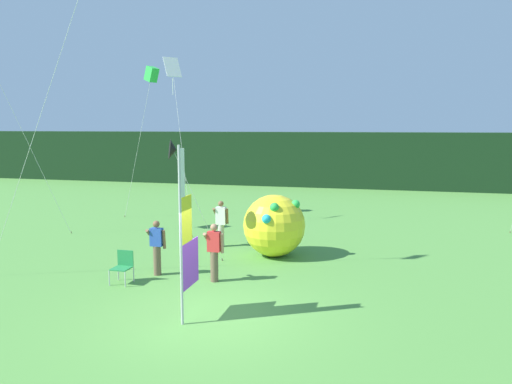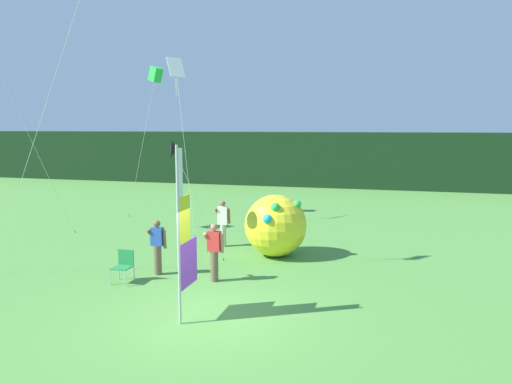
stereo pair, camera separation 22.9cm
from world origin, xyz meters
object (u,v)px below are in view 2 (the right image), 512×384
at_px(person_near_banner, 158,246).
at_px(kite_black_delta_1, 174,150).
at_px(inflatable_balloon, 276,225).
at_px(kite_green_box_0, 155,75).
at_px(kite_white_diamond_3, 176,74).
at_px(person_mid_field, 223,222).
at_px(person_far_left, 214,251).
at_px(banner_flag, 184,237).
at_px(folding_chair, 124,264).

bearing_deg(person_near_banner, kite_black_delta_1, 83.85).
relative_size(person_near_banner, inflatable_balloon, 0.76).
distance_m(person_near_banner, kite_green_box_0, 11.11).
bearing_deg(kite_white_diamond_3, person_mid_field, -45.76).
xyz_separation_m(inflatable_balloon, kite_white_diamond_3, (-5.30, 4.05, 5.48)).
distance_m(person_near_banner, kite_white_diamond_3, 9.30).
relative_size(kite_green_box_0, kite_black_delta_1, 1.80).
distance_m(person_near_banner, person_mid_field, 3.79).
bearing_deg(person_far_left, person_near_banner, 174.77).
height_order(person_mid_field, kite_white_diamond_3, kite_white_diamond_3).
height_order(banner_flag, inflatable_balloon, banner_flag).
relative_size(banner_flag, person_far_left, 2.39).
bearing_deg(inflatable_balloon, person_far_left, -108.82).
bearing_deg(person_mid_field, kite_green_box_0, 135.81).
distance_m(person_mid_field, inflatable_balloon, 2.29).
distance_m(inflatable_balloon, folding_chair, 5.18).
bearing_deg(kite_green_box_0, inflatable_balloon, -38.38).
height_order(banner_flag, kite_white_diamond_3, kite_white_diamond_3).
height_order(folding_chair, kite_white_diamond_3, kite_white_diamond_3).
height_order(person_near_banner, kite_black_delta_1, kite_black_delta_1).
relative_size(person_far_left, kite_black_delta_1, 0.42).
height_order(banner_flag, kite_black_delta_1, banner_flag).
bearing_deg(person_mid_field, folding_chair, -106.22).
xyz_separation_m(person_far_left, kite_green_box_0, (-6.00, 8.66, 5.80)).
relative_size(person_mid_field, kite_white_diamond_3, 0.23).
xyz_separation_m(person_near_banner, inflatable_balloon, (2.87, 2.91, 0.18)).
relative_size(banner_flag, person_near_banner, 2.44).
relative_size(person_near_banner, folding_chair, 1.82).
height_order(kite_green_box_0, kite_black_delta_1, kite_green_box_0).
relative_size(person_far_left, kite_green_box_0, 0.23).
xyz_separation_m(person_mid_field, kite_white_diamond_3, (-3.16, 3.25, 5.63)).
relative_size(banner_flag, kite_white_diamond_3, 0.54).
relative_size(banner_flag, folding_chair, 4.43).
bearing_deg(kite_green_box_0, kite_white_diamond_3, -41.12).
distance_m(person_near_banner, inflatable_balloon, 4.09).
bearing_deg(kite_green_box_0, banner_flag, -61.08).
xyz_separation_m(inflatable_balloon, kite_green_box_0, (-7.05, 5.58, 5.64)).
bearing_deg(banner_flag, person_far_left, 96.34).
bearing_deg(banner_flag, folding_chair, 143.52).
bearing_deg(kite_black_delta_1, kite_green_box_0, 119.99).
relative_size(person_near_banner, person_mid_field, 0.97).
bearing_deg(kite_green_box_0, kite_black_delta_1, -60.01).
bearing_deg(kite_white_diamond_3, kite_black_delta_1, -66.72).
bearing_deg(folding_chair, kite_green_box_0, 110.82).
xyz_separation_m(folding_chair, kite_white_diamond_3, (-1.82, 7.86, 6.01)).
bearing_deg(inflatable_balloon, kite_black_delta_1, -146.14).
xyz_separation_m(person_mid_field, kite_green_box_0, (-4.91, 4.77, 5.79)).
bearing_deg(inflatable_balloon, person_near_banner, -134.60).
xyz_separation_m(inflatable_balloon, folding_chair, (-3.48, -3.80, -0.53)).
height_order(folding_chair, kite_green_box_0, kite_green_box_0).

